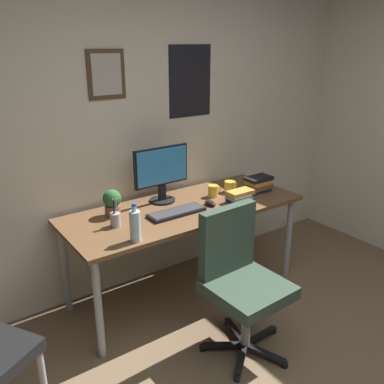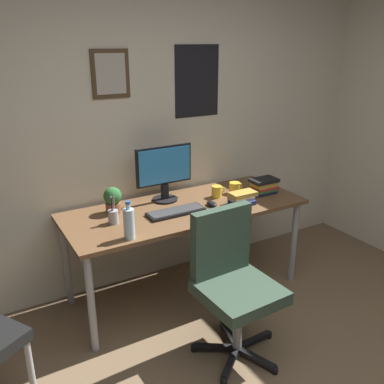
{
  "view_description": "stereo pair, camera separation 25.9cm",
  "coord_description": "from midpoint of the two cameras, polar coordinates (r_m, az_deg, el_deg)",
  "views": [
    {
      "loc": [
        -1.52,
        -0.7,
        1.92
      ],
      "look_at": [
        0.12,
        1.61,
        0.89
      ],
      "focal_mm": 39.01,
      "sensor_mm": 36.0,
      "label": 1
    },
    {
      "loc": [
        -1.3,
        -0.84,
        1.92
      ],
      "look_at": [
        0.12,
        1.61,
        0.89
      ],
      "focal_mm": 39.01,
      "sensor_mm": 36.0,
      "label": 2
    }
  ],
  "objects": [
    {
      "name": "keyboard",
      "position": [
        3.02,
        0.28,
        -2.75
      ],
      "size": [
        0.43,
        0.15,
        0.03
      ],
      "color": "black",
      "rests_on": "desk"
    },
    {
      "name": "coffee_mug_far",
      "position": [
        3.44,
        8.03,
        0.54
      ],
      "size": [
        0.13,
        0.09,
        0.09
      ],
      "color": "yellow",
      "rests_on": "desk"
    },
    {
      "name": "coffee_mug_near",
      "position": [
        3.34,
        5.65,
        0.03
      ],
      "size": [
        0.12,
        0.08,
        0.09
      ],
      "color": "yellow",
      "rests_on": "desk"
    },
    {
      "name": "book_stack_left",
      "position": [
        3.23,
        9.16,
        -0.86
      ],
      "size": [
        0.21,
        0.14,
        0.09
      ],
      "color": "navy",
      "rests_on": "desk"
    },
    {
      "name": "desk",
      "position": [
        3.17,
        1.44,
        -3.25
      ],
      "size": [
        1.83,
        0.72,
        0.74
      ],
      "color": "brown",
      "rests_on": "ground_plane"
    },
    {
      "name": "wall_back",
      "position": [
        3.3,
        -4.35,
        9.16
      ],
      "size": [
        4.4,
        0.1,
        2.6
      ],
      "color": "beige",
      "rests_on": "ground_plane"
    },
    {
      "name": "potted_plant",
      "position": [
        3.03,
        -8.4,
        -1.02
      ],
      "size": [
        0.13,
        0.13,
        0.2
      ],
      "color": "brown",
      "rests_on": "desk"
    },
    {
      "name": "water_bottle",
      "position": [
        2.62,
        -5.82,
        -4.31
      ],
      "size": [
        0.07,
        0.07,
        0.25
      ],
      "color": "silver",
      "rests_on": "desk"
    },
    {
      "name": "office_chair",
      "position": [
        2.68,
        8.29,
        -11.48
      ],
      "size": [
        0.55,
        0.57,
        0.95
      ],
      "color": "#334738",
      "rests_on": "ground_plane"
    },
    {
      "name": "book_stack_right",
      "position": [
        3.46,
        11.91,
        0.77
      ],
      "size": [
        0.22,
        0.16,
        0.13
      ],
      "color": "navy",
      "rests_on": "desk"
    },
    {
      "name": "computer_mouse",
      "position": [
        3.16,
        5.07,
        -1.66
      ],
      "size": [
        0.06,
        0.11,
        0.04
      ],
      "color": "black",
      "rests_on": "desk"
    },
    {
      "name": "pen_cup",
      "position": [
        2.87,
        -8.2,
        -3.31
      ],
      "size": [
        0.07,
        0.07,
        0.2
      ],
      "color": "#9EA0A5",
      "rests_on": "desk"
    },
    {
      "name": "monitor",
      "position": [
        3.2,
        -1.51,
        2.87
      ],
      "size": [
        0.46,
        0.2,
        0.43
      ],
      "color": "black",
      "rests_on": "desk"
    }
  ]
}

